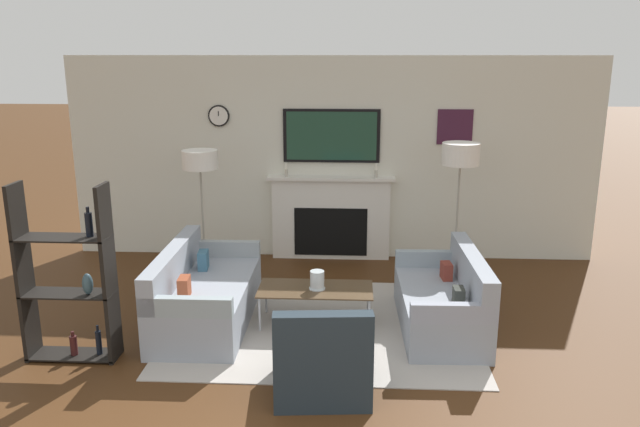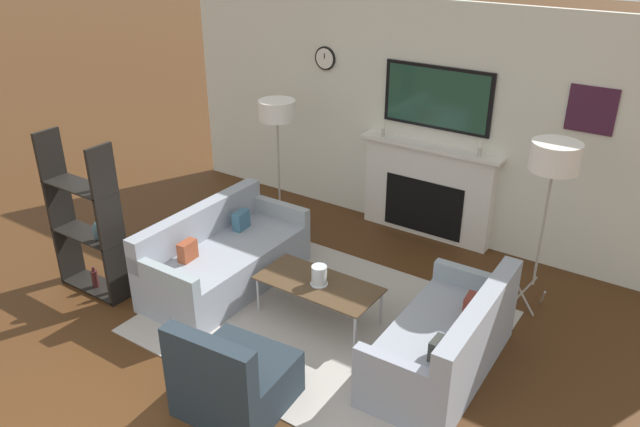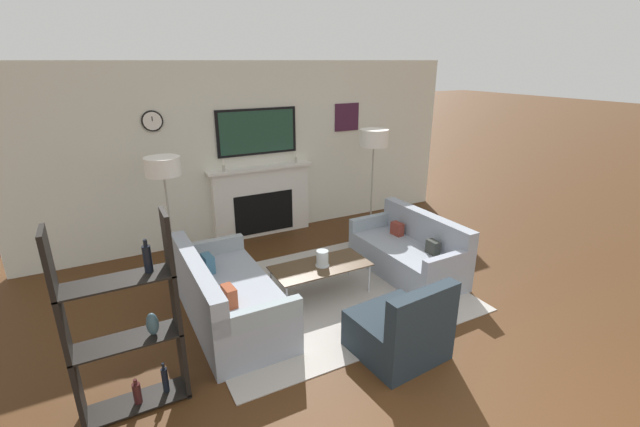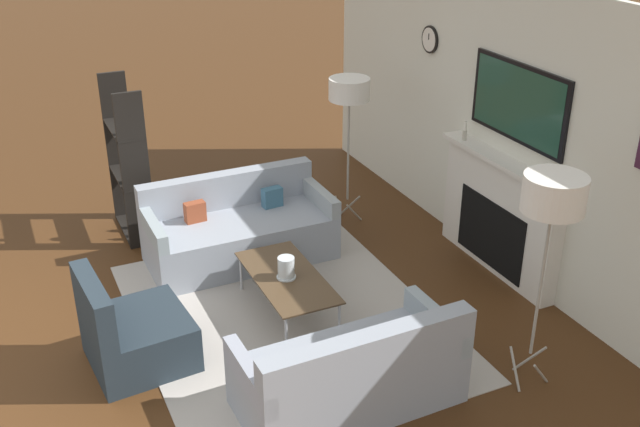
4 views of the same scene
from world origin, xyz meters
TOP-DOWN VIEW (x-y plane):
  - fireplace_wall at (0.00, 5.10)m, footprint 7.06×0.28m
  - area_rug at (0.00, 2.81)m, footprint 3.08×2.46m
  - couch_left at (-1.23, 2.81)m, footprint 0.87×1.81m
  - couch_right at (1.24, 2.81)m, footprint 0.81×1.63m
  - armchair at (0.06, 1.49)m, footprint 0.84×0.82m
  - coffee_table at (-0.07, 2.86)m, footprint 1.18×0.55m
  - hurricane_candle at (-0.06, 2.84)m, footprint 0.17×0.17m
  - floor_lamp_left at (-1.55, 4.18)m, footprint 0.43×0.43m
  - floor_lamp_right at (1.55, 4.18)m, footprint 0.44×0.44m
  - shelf_unit at (-2.24, 1.99)m, footprint 0.82×0.28m

SIDE VIEW (x-z plane):
  - area_rug at x=0.00m, z-range 0.00..0.01m
  - armchair at x=0.06m, z-range -0.14..0.68m
  - couch_right at x=1.24m, z-range -0.12..0.68m
  - couch_left at x=-1.23m, z-range -0.11..0.69m
  - coffee_table at x=-0.07m, z-range 0.17..0.56m
  - hurricane_candle at x=-0.06m, z-range 0.37..0.57m
  - shelf_unit at x=-2.24m, z-range -0.06..1.58m
  - fireplace_wall at x=0.00m, z-range -0.13..2.57m
  - floor_lamp_left at x=-1.55m, z-range 0.66..2.27m
  - floor_lamp_right at x=1.55m, z-range 0.70..2.42m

